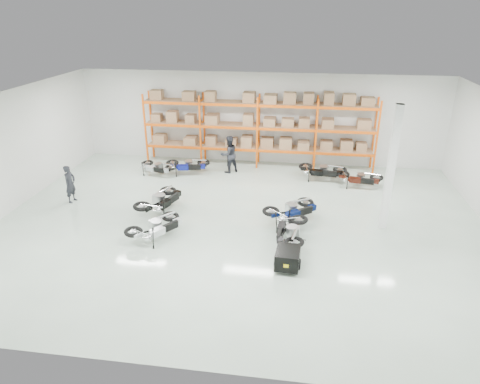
% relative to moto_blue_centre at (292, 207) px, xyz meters
% --- Properties ---
extents(room, '(18.00, 18.00, 18.00)m').
position_rel_moto_blue_centre_xyz_m(room, '(-1.91, -0.54, 1.67)').
color(room, silver).
rests_on(room, ground).
extents(pallet_rack, '(11.28, 0.98, 3.62)m').
position_rel_moto_blue_centre_xyz_m(pallet_rack, '(-1.91, 5.91, 1.68)').
color(pallet_rack, '#E7540C').
rests_on(pallet_rack, ground).
extents(structural_column, '(0.25, 0.25, 4.50)m').
position_rel_moto_blue_centre_xyz_m(structural_column, '(3.29, -0.04, 1.67)').
color(structural_column, white).
rests_on(structural_column, ground).
extents(moto_blue_centre, '(2.08, 1.92, 1.23)m').
position_rel_moto_blue_centre_xyz_m(moto_blue_centre, '(0.00, 0.00, 0.00)').
color(moto_blue_centre, '#061244').
rests_on(moto_blue_centre, ground).
extents(moto_silver_left, '(1.84, 2.06, 1.21)m').
position_rel_moto_blue_centre_xyz_m(moto_silver_left, '(-4.57, -1.98, -0.01)').
color(moto_silver_left, silver).
rests_on(moto_silver_left, ground).
extents(moto_black_far_left, '(1.59, 2.21, 1.29)m').
position_rel_moto_blue_centre_xyz_m(moto_black_far_left, '(-5.09, 0.08, 0.03)').
color(moto_black_far_left, black).
rests_on(moto_black_far_left, ground).
extents(moto_touring_right, '(1.09, 1.98, 1.24)m').
position_rel_moto_blue_centre_xyz_m(moto_touring_right, '(-0.03, -1.63, 0.00)').
color(moto_touring_right, black).
rests_on(moto_touring_right, ground).
extents(trailer, '(0.80, 1.53, 0.64)m').
position_rel_moto_blue_centre_xyz_m(trailer, '(-0.03, -3.23, -0.21)').
color(trailer, black).
rests_on(trailer, ground).
extents(moto_back_a, '(1.92, 1.17, 1.17)m').
position_rel_moto_blue_centre_xyz_m(moto_back_a, '(-5.11, 4.25, -0.03)').
color(moto_back_a, navy).
rests_on(moto_back_a, ground).
extents(moto_back_b, '(1.81, 1.29, 1.06)m').
position_rel_moto_blue_centre_xyz_m(moto_back_b, '(-6.52, 3.87, -0.08)').
color(moto_back_b, '#AAADB3').
rests_on(moto_back_b, ground).
extents(moto_back_c, '(2.01, 1.19, 1.23)m').
position_rel_moto_blue_centre_xyz_m(moto_back_c, '(1.23, 4.36, -0.00)').
color(moto_back_c, black).
rests_on(moto_back_c, ground).
extents(moto_back_d, '(1.85, 1.11, 1.13)m').
position_rel_moto_blue_centre_xyz_m(moto_back_d, '(2.85, 3.74, -0.05)').
color(moto_back_d, '#3C130C').
rests_on(moto_back_d, ground).
extents(person_left, '(0.45, 0.61, 1.55)m').
position_rel_moto_blue_centre_xyz_m(person_left, '(-8.99, 0.45, 0.19)').
color(person_left, '#212229').
rests_on(person_left, ground).
extents(person_back, '(1.10, 1.07, 1.79)m').
position_rel_moto_blue_centre_xyz_m(person_back, '(-3.17, 4.71, 0.31)').
color(person_back, '#21222A').
rests_on(person_back, ground).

